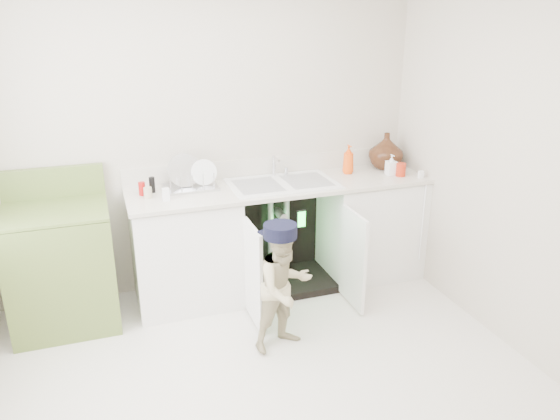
# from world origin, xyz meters

# --- Properties ---
(ground) EXTENTS (3.50, 3.50, 0.00)m
(ground) POSITION_xyz_m (0.00, 0.00, 0.00)
(ground) COLOR beige
(ground) RESTS_ON ground
(room_shell) EXTENTS (6.00, 5.50, 1.26)m
(room_shell) POSITION_xyz_m (0.00, 0.00, 1.25)
(room_shell) COLOR beige
(room_shell) RESTS_ON ground
(counter_run) EXTENTS (2.44, 1.02, 1.21)m
(counter_run) POSITION_xyz_m (0.58, 1.21, 0.47)
(counter_run) COLOR white
(counter_run) RESTS_ON ground
(avocado_stove) EXTENTS (0.72, 0.65, 1.12)m
(avocado_stove) POSITION_xyz_m (-1.16, 1.18, 0.46)
(avocado_stove) COLOR olive
(avocado_stove) RESTS_ON ground
(repair_worker) EXTENTS (0.60, 0.73, 0.91)m
(repair_worker) POSITION_xyz_m (0.27, 0.36, 0.46)
(repair_worker) COLOR beige
(repair_worker) RESTS_ON ground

